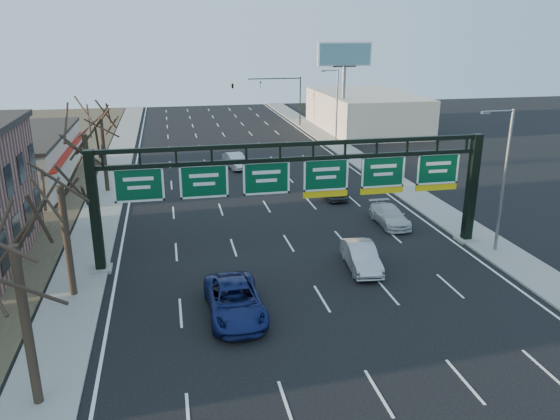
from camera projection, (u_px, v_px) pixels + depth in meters
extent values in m
plane|color=black|center=(333.00, 317.00, 26.79)|extent=(160.00, 160.00, 0.00)
cube|color=gray|center=(102.00, 208.00, 42.87)|extent=(3.00, 120.00, 0.12)
cube|color=gray|center=(406.00, 190.00, 47.83)|extent=(3.00, 120.00, 0.12)
cube|color=white|center=(262.00, 199.00, 45.37)|extent=(21.60, 120.00, 0.01)
cube|color=black|center=(95.00, 213.00, 30.82)|extent=(0.55, 0.55, 7.20)
cube|color=gray|center=(101.00, 269.00, 31.92)|extent=(1.20, 1.20, 0.20)
cube|color=black|center=(471.00, 189.00, 35.35)|extent=(0.55, 0.55, 7.20)
cube|color=gray|center=(466.00, 239.00, 36.46)|extent=(1.20, 1.20, 0.20)
cube|color=black|center=(297.00, 144.00, 32.00)|extent=(23.40, 0.25, 0.25)
cube|color=black|center=(297.00, 159.00, 32.28)|extent=(23.40, 0.25, 0.25)
cube|color=#044425|center=(139.00, 185.00, 30.84)|extent=(2.80, 0.10, 2.00)
cube|color=#044425|center=(204.00, 181.00, 31.55)|extent=(2.80, 0.10, 2.00)
cube|color=#044425|center=(266.00, 178.00, 32.26)|extent=(2.80, 0.10, 2.00)
cube|color=#044425|center=(326.00, 175.00, 32.97)|extent=(2.80, 0.10, 2.00)
cube|color=yellow|center=(325.00, 194.00, 33.35)|extent=(2.80, 0.10, 0.40)
cube|color=#044425|center=(383.00, 171.00, 33.68)|extent=(2.80, 0.10, 2.00)
cube|color=yellow|center=(382.00, 190.00, 34.06)|extent=(2.80, 0.10, 0.40)
cube|color=#044425|center=(438.00, 169.00, 34.39)|extent=(2.80, 0.10, 2.00)
cube|color=yellow|center=(436.00, 187.00, 34.78)|extent=(2.80, 0.10, 0.40)
cube|color=beige|center=(9.00, 161.00, 48.87)|extent=(10.00, 18.00, 4.40)
cube|color=#332B26|center=(4.00, 135.00, 48.13)|extent=(10.40, 18.40, 0.30)
cube|color=#A31C10|center=(67.00, 150.00, 49.61)|extent=(1.20, 18.00, 0.40)
cube|color=beige|center=(365.00, 112.00, 76.33)|extent=(12.00, 20.00, 5.00)
cylinder|color=black|center=(26.00, 326.00, 19.53)|extent=(0.36, 0.36, 6.46)
cylinder|color=black|center=(67.00, 240.00, 27.96)|extent=(0.36, 0.36, 6.08)
cylinder|color=black|center=(90.00, 182.00, 37.13)|extent=(0.36, 0.36, 6.84)
cylinder|color=black|center=(104.00, 154.00, 46.48)|extent=(0.36, 0.36, 6.46)
cylinder|color=slate|center=(504.00, 181.00, 33.35)|extent=(0.20, 0.20, 9.00)
cylinder|color=slate|center=(500.00, 109.00, 31.79)|extent=(1.80, 0.12, 0.12)
cube|color=slate|center=(486.00, 110.00, 31.63)|extent=(0.50, 0.22, 0.15)
cylinder|color=slate|center=(337.00, 107.00, 64.94)|extent=(0.20, 0.20, 9.00)
cylinder|color=slate|center=(331.00, 69.00, 63.38)|extent=(1.80, 0.12, 0.12)
cube|color=slate|center=(323.00, 70.00, 63.22)|extent=(0.50, 0.22, 0.15)
cylinder|color=slate|center=(343.00, 102.00, 70.09)|extent=(0.50, 0.50, 9.00)
cube|color=slate|center=(344.00, 66.00, 68.67)|extent=(3.00, 0.30, 0.20)
cube|color=white|center=(345.00, 54.00, 68.20)|extent=(7.00, 0.30, 3.00)
cube|color=teal|center=(345.00, 54.00, 68.01)|extent=(6.60, 0.05, 2.60)
cylinder|color=black|center=(300.00, 101.00, 79.07)|extent=(0.18, 0.18, 7.00)
cylinder|color=black|center=(274.00, 79.00, 77.29)|extent=(7.60, 0.14, 0.14)
imported|color=black|center=(261.00, 85.00, 77.16)|extent=(0.20, 0.20, 1.00)
imported|color=black|center=(232.00, 85.00, 76.38)|extent=(0.54, 0.54, 1.62)
imported|color=navy|center=(235.00, 301.00, 26.74)|extent=(2.75, 5.76, 1.59)
imported|color=#A9A8AD|center=(361.00, 257.00, 32.05)|extent=(1.99, 4.67, 1.50)
imported|color=silver|center=(390.00, 216.00, 39.35)|extent=(1.86, 4.57, 1.33)
imported|color=#45494B|center=(331.00, 189.00, 45.73)|extent=(2.14, 4.55, 1.50)
imported|color=silver|center=(236.00, 161.00, 55.47)|extent=(2.37, 4.69, 1.47)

